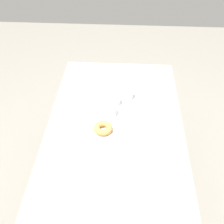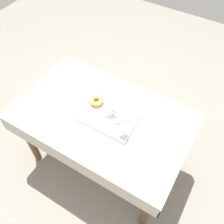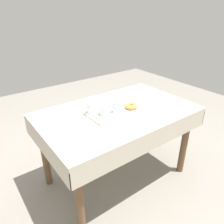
# 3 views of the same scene
# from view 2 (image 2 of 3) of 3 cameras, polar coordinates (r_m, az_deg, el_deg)

# --- Properties ---
(ground_plane) EXTENTS (6.00, 6.00, 0.00)m
(ground_plane) POSITION_cam_2_polar(r_m,az_deg,el_deg) (2.51, -1.74, -10.92)
(ground_plane) COLOR gray
(dining_table) EXTENTS (1.36, 0.84, 0.74)m
(dining_table) POSITION_cam_2_polar(r_m,az_deg,el_deg) (1.96, -2.19, -2.56)
(dining_table) COLOR beige
(dining_table) RESTS_ON ground
(serving_tray) EXTENTS (0.44, 0.28, 0.02)m
(serving_tray) POSITION_cam_2_polar(r_m,az_deg,el_deg) (1.86, -0.84, -1.18)
(serving_tray) COLOR white
(serving_tray) RESTS_ON dining_table
(tea_mug_left) EXTENTS (0.11, 0.08, 0.08)m
(tea_mug_left) POSITION_cam_2_polar(r_m,az_deg,el_deg) (1.79, 2.04, -1.29)
(tea_mug_left) COLOR silver
(tea_mug_left) RESTS_ON serving_tray
(water_glass_near) EXTENTS (0.07, 0.07, 0.09)m
(water_glass_near) POSITION_cam_2_polar(r_m,az_deg,el_deg) (1.73, 2.62, -4.41)
(water_glass_near) COLOR silver
(water_glass_near) RESTS_ON serving_tray
(water_glass_far) EXTENTS (0.07, 0.07, 0.09)m
(water_glass_far) POSITION_cam_2_polar(r_m,az_deg,el_deg) (1.83, -0.62, 0.35)
(water_glass_far) COLOR silver
(water_glass_far) RESTS_ON serving_tray
(donut_plate_left) EXTENTS (0.12, 0.12, 0.01)m
(donut_plate_left) POSITION_cam_2_polar(r_m,az_deg,el_deg) (1.93, -3.60, 2.16)
(donut_plate_left) COLOR silver
(donut_plate_left) RESTS_ON serving_tray
(sugar_donut_left) EXTENTS (0.11, 0.11, 0.04)m
(sugar_donut_left) POSITION_cam_2_polar(r_m,az_deg,el_deg) (1.91, -3.63, 2.60)
(sugar_donut_left) COLOR tan
(sugar_donut_left) RESTS_ON donut_plate_left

